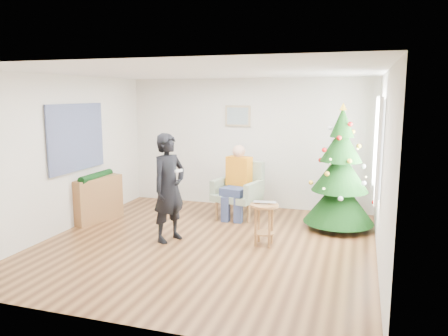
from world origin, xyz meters
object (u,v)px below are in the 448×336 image
(stool, at_px, (264,224))
(console, at_px, (97,199))
(christmas_tree, at_px, (340,173))
(standing_man, at_px, (169,188))
(armchair, at_px, (239,197))

(stool, relative_size, console, 0.64)
(console, bearing_deg, stool, 7.55)
(christmas_tree, height_order, standing_man, christmas_tree)
(stool, height_order, standing_man, standing_man)
(stool, xyz_separation_m, standing_man, (-1.46, -0.23, 0.52))
(standing_man, xyz_separation_m, console, (-1.72, 0.61, -0.45))
(stool, relative_size, armchair, 0.62)
(armchair, height_order, console, armchair)
(christmas_tree, bearing_deg, armchair, 174.22)
(armchair, relative_size, console, 1.04)
(armchair, bearing_deg, console, -142.92)
(armchair, xyz_separation_m, console, (-2.39, -1.02, 0.01))
(armchair, bearing_deg, stool, -46.27)
(standing_man, bearing_deg, stool, -58.11)
(christmas_tree, distance_m, standing_man, 2.89)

